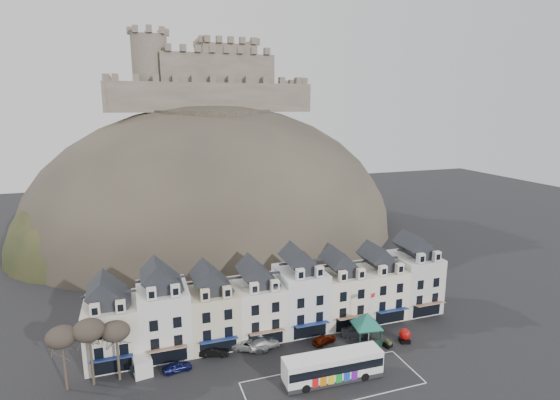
# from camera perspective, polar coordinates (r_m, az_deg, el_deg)

# --- Properties ---
(ground) EXTENTS (300.00, 300.00, 0.00)m
(ground) POSITION_cam_1_polar(r_m,az_deg,el_deg) (57.34, 5.53, -23.74)
(ground) COLOR black
(ground) RESTS_ON ground
(coach_bay_markings) EXTENTS (22.00, 7.50, 0.01)m
(coach_bay_markings) POSITION_cam_1_polar(r_m,az_deg,el_deg) (58.97, 6.91, -22.63)
(coach_bay_markings) COLOR silver
(coach_bay_markings) RESTS_ON ground
(townhouse_terrace) EXTENTS (54.40, 9.35, 11.80)m
(townhouse_terrace) POSITION_cam_1_polar(r_m,az_deg,el_deg) (67.55, 0.04, -12.55)
(townhouse_terrace) COLOR beige
(townhouse_terrace) RESTS_ON ground
(castle_hill) EXTENTS (100.00, 76.00, 68.00)m
(castle_hill) POSITION_cam_1_polar(r_m,az_deg,el_deg) (117.83, -7.82, -4.39)
(castle_hill) COLOR #322C27
(castle_hill) RESTS_ON ground
(castle) EXTENTS (50.20, 22.20, 22.00)m
(castle) POSITION_cam_1_polar(r_m,az_deg,el_deg) (119.87, -9.42, 15.24)
(castle) COLOR brown
(castle) RESTS_ON ground
(tree_left_far) EXTENTS (3.61, 3.61, 8.24)m
(tree_left_far) POSITION_cam_1_polar(r_m,az_deg,el_deg) (59.71, -26.65, -15.76)
(tree_left_far) COLOR #3B3225
(tree_left_far) RESTS_ON ground
(tree_left_mid) EXTENTS (3.78, 3.78, 8.64)m
(tree_left_mid) POSITION_cam_1_polar(r_m,az_deg,el_deg) (59.16, -23.71, -15.36)
(tree_left_mid) COLOR #3B3225
(tree_left_mid) RESTS_ON ground
(tree_left_near) EXTENTS (3.43, 3.43, 7.84)m
(tree_left_near) POSITION_cam_1_polar(r_m,az_deg,el_deg) (59.22, -20.65, -15.81)
(tree_left_near) COLOR #3B3225
(tree_left_near) RESTS_ON ground
(bus) EXTENTS (12.73, 3.31, 3.57)m
(bus) POSITION_cam_1_polar(r_m,az_deg,el_deg) (58.40, 6.91, -20.69)
(bus) COLOR #262628
(bus) RESTS_ON ground
(bus_shelter) EXTENTS (7.52, 7.52, 4.82)m
(bus_shelter) POSITION_cam_1_polar(r_m,az_deg,el_deg) (65.69, 11.28, -15.07)
(bus_shelter) COLOR black
(bus_shelter) RESTS_ON ground
(red_buoy) EXTENTS (1.72, 1.72, 2.07)m
(red_buoy) POSITION_cam_1_polar(r_m,az_deg,el_deg) (68.55, 15.98, -16.64)
(red_buoy) COLOR black
(red_buoy) RESTS_ON ground
(flagpole) EXTENTS (1.01, 0.47, 7.52)m
(flagpole) POSITION_cam_1_polar(r_m,az_deg,el_deg) (66.22, 11.68, -14.32)
(flagpole) COLOR silver
(flagpole) RESTS_ON ground
(white_van) EXTENTS (2.85, 5.28, 2.29)m
(white_van) POSITION_cam_1_polar(r_m,az_deg,el_deg) (63.08, -17.72, -19.39)
(white_van) COLOR silver
(white_van) RESTS_ON ground
(planter_west) EXTENTS (1.18, 0.91, 1.06)m
(planter_west) POSITION_cam_1_polar(r_m,az_deg,el_deg) (66.92, 14.07, -17.82)
(planter_west) COLOR black
(planter_west) RESTS_ON ground
(planter_east) EXTENTS (1.04, 0.72, 1.02)m
(planter_east) POSITION_cam_1_polar(r_m,az_deg,el_deg) (67.32, 13.78, -17.62)
(planter_east) COLOR black
(planter_east) RESTS_ON ground
(car_navy) EXTENTS (3.89, 1.97, 1.27)m
(car_navy) POSITION_cam_1_polar(r_m,az_deg,el_deg) (61.75, -13.30, -20.42)
(car_navy) COLOR #0C1040
(car_navy) RESTS_ON ground
(car_black) EXTENTS (4.26, 2.49, 1.33)m
(car_black) POSITION_cam_1_polar(r_m,az_deg,el_deg) (63.94, -8.59, -18.94)
(car_black) COLOR black
(car_black) RESTS_ON ground
(car_silver) EXTENTS (5.96, 4.56, 1.52)m
(car_silver) POSITION_cam_1_polar(r_m,az_deg,el_deg) (64.81, -3.86, -18.26)
(car_silver) COLOR gray
(car_silver) RESTS_ON ground
(car_white) EXTENTS (5.09, 2.79, 1.40)m
(car_white) POSITION_cam_1_polar(r_m,az_deg,el_deg) (64.94, -2.19, -18.24)
(car_white) COLOR silver
(car_white) RESTS_ON ground
(car_maroon) EXTENTS (4.02, 2.59, 1.27)m
(car_maroon) POSITION_cam_1_polar(r_m,az_deg,el_deg) (66.36, 5.78, -17.64)
(car_maroon) COLOR #501104
(car_maroon) RESTS_ON ground
(car_charcoal) EXTENTS (4.63, 3.03, 1.44)m
(car_charcoal) POSITION_cam_1_polar(r_m,az_deg,el_deg) (68.45, 9.89, -16.69)
(car_charcoal) COLOR black
(car_charcoal) RESTS_ON ground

